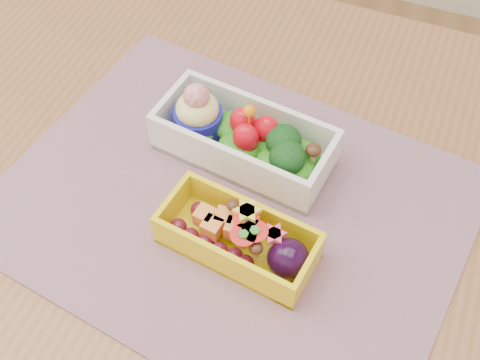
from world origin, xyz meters
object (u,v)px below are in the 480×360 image
at_px(bento_white, 243,139).
at_px(bento_yellow, 241,239).
at_px(table, 230,282).
at_px(placemat, 231,204).

xyz_separation_m(bento_white, bento_yellow, (0.04, -0.11, -0.00)).
distance_m(table, bento_yellow, 0.13).
bearing_deg(bento_white, bento_yellow, -62.25).
distance_m(bento_white, bento_yellow, 0.12).
bearing_deg(bento_white, placemat, -71.77).
distance_m(table, placemat, 0.11).
xyz_separation_m(table, placemat, (-0.01, 0.03, 0.10)).
bearing_deg(bento_white, table, -69.23).
relative_size(table, bento_white, 6.10).
bearing_deg(table, bento_yellow, -35.78).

